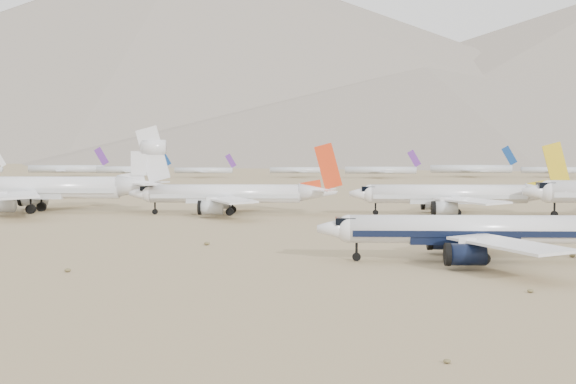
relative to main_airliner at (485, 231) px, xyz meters
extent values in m
plane|color=olive|center=(-10.74, 3.50, -4.34)|extent=(7000.00, 7000.00, 0.00)
cylinder|color=white|center=(-2.02, 0.00, 0.19)|extent=(33.32, 3.94, 3.94)
cube|color=black|center=(-2.02, 0.00, -0.30)|extent=(32.66, 4.00, 0.89)
sphere|color=white|center=(-18.68, 0.00, 0.19)|extent=(3.94, 3.94, 3.94)
cube|color=black|center=(-19.27, 0.00, 1.28)|extent=(2.76, 2.56, 0.98)
cube|color=white|center=(0.55, -11.69, -0.50)|extent=(12.87, 20.28, 0.62)
cylinder|color=black|center=(-3.87, -8.19, -2.27)|extent=(4.63, 2.84, 2.84)
cube|color=white|center=(0.55, 11.69, -0.50)|extent=(12.87, 20.28, 0.62)
cylinder|color=black|center=(-3.87, 8.19, -2.27)|extent=(4.63, 2.84, 2.84)
cylinder|color=black|center=(-17.69, 0.00, -3.75)|extent=(1.18, 0.49, 1.18)
cylinder|color=black|center=(-0.63, -2.76, -3.51)|extent=(1.65, 0.98, 1.65)
cylinder|color=black|center=(-0.63, 2.76, -3.51)|extent=(1.65, 0.98, 1.65)
sphere|color=white|center=(29.85, 73.71, 1.68)|extent=(5.23, 5.23, 5.23)
cube|color=black|center=(29.06, 73.71, 3.12)|extent=(3.66, 3.40, 1.31)
cylinder|color=black|center=(31.16, 73.71, -3.55)|extent=(1.57, 0.65, 1.57)
cylinder|color=white|center=(7.84, 78.95, 0.78)|extent=(36.59, 4.45, 4.45)
cube|color=silver|center=(7.84, 78.95, 0.22)|extent=(35.86, 4.51, 1.00)
sphere|color=white|center=(-10.45, 78.95, 0.78)|extent=(4.45, 4.45, 4.45)
cube|color=black|center=(-11.12, 78.95, 2.00)|extent=(3.11, 2.89, 1.11)
cone|color=white|center=(30.45, 78.95, 1.11)|extent=(9.15, 4.45, 4.45)
cube|color=white|center=(10.67, 66.05, 0.00)|extent=(14.13, 22.27, 0.69)
cube|color=white|center=(32.23, 74.72, 1.67)|extent=(5.81, 7.59, 0.27)
cylinder|color=silver|center=(5.81, 69.90, -2.01)|extent=(5.08, 3.20, 3.20)
cube|color=white|center=(10.67, 91.84, 0.00)|extent=(14.13, 22.27, 0.69)
cube|color=white|center=(32.23, 83.17, 1.67)|extent=(5.81, 7.59, 0.27)
cylinder|color=silver|center=(5.81, 88.00, -2.01)|extent=(5.08, 3.20, 3.20)
cube|color=gold|center=(33.00, 78.95, 7.45)|extent=(6.93, 0.36, 11.43)
cylinder|color=black|center=(-9.34, 78.95, -3.67)|extent=(1.33, 0.56, 1.33)
cylinder|color=black|center=(9.37, 75.84, -3.40)|extent=(1.87, 1.11, 1.87)
cylinder|color=black|center=(9.37, 82.06, -3.40)|extent=(1.87, 1.11, 1.87)
cylinder|color=white|center=(-45.33, 79.73, 0.73)|extent=(36.02, 4.40, 4.40)
cube|color=silver|center=(-45.33, 79.73, 0.18)|extent=(35.30, 4.47, 0.99)
sphere|color=white|center=(-63.34, 79.73, 0.73)|extent=(4.40, 4.40, 4.40)
cube|color=black|center=(-64.00, 79.73, 1.94)|extent=(3.08, 2.86, 1.10)
cone|color=white|center=(-23.07, 79.73, 1.06)|extent=(9.01, 4.40, 4.40)
cube|color=white|center=(-42.55, 67.02, -0.04)|extent=(13.91, 21.92, 0.68)
cube|color=white|center=(-21.32, 75.56, 1.61)|extent=(5.72, 7.48, 0.26)
cylinder|color=silver|center=(-47.33, 70.80, -2.03)|extent=(5.00, 3.17, 3.17)
cube|color=white|center=(-42.55, 92.43, -0.04)|extent=(13.91, 21.92, 0.68)
cube|color=white|center=(-21.32, 83.89, 1.61)|extent=(5.72, 7.48, 0.26)
cylinder|color=silver|center=(-47.33, 88.65, -2.03)|extent=(5.00, 3.17, 3.17)
cube|color=red|center=(-20.57, 79.73, 7.30)|extent=(6.83, 0.35, 11.25)
cylinder|color=black|center=(-62.24, 79.73, -3.68)|extent=(1.32, 0.55, 1.32)
cylinder|color=black|center=(-43.83, 76.64, -3.41)|extent=(1.85, 1.10, 1.85)
cylinder|color=black|center=(-43.83, 82.81, -3.41)|extent=(1.85, 1.10, 1.85)
cylinder|color=white|center=(-94.69, 84.20, 1.90)|extent=(45.30, 5.42, 5.42)
cube|color=silver|center=(-94.69, 84.20, 1.22)|extent=(44.39, 5.51, 1.22)
cone|color=white|center=(-66.69, 84.20, 2.31)|extent=(11.33, 5.42, 5.42)
cube|color=white|center=(-91.19, 68.27, 0.95)|extent=(17.50, 27.57, 0.84)
cube|color=white|center=(-64.49, 78.98, 2.99)|extent=(7.19, 9.40, 0.33)
cylinder|color=silver|center=(-97.21, 73.03, -1.49)|extent=(6.29, 3.91, 3.91)
cube|color=white|center=(-91.19, 100.12, 0.95)|extent=(17.50, 27.57, 0.84)
cube|color=white|center=(-64.49, 89.41, 2.99)|extent=(7.19, 9.40, 0.33)
cylinder|color=silver|center=(-97.21, 95.36, -1.49)|extent=(6.29, 3.91, 3.91)
cube|color=white|center=(-63.55, 84.20, 10.13)|extent=(8.59, 0.43, 14.15)
cylinder|color=white|center=(-63.23, 84.20, 11.88)|extent=(5.66, 3.51, 3.51)
cylinder|color=black|center=(-92.81, 80.40, -3.20)|extent=(2.28, 1.36, 2.28)
cylinder|color=black|center=(-92.81, 87.99, -3.20)|extent=(2.28, 1.36, 2.28)
cube|color=white|center=(-208.27, 350.49, 5.27)|extent=(6.63, 0.33, 8.35)
cylinder|color=silver|center=(-168.77, 348.46, 0.23)|extent=(43.90, 4.34, 4.34)
cube|color=#5F2A8C|center=(-148.12, 348.46, 7.57)|extent=(8.74, 0.43, 11.01)
cube|color=silver|center=(-168.77, 337.10, -0.42)|extent=(11.57, 20.21, 0.43)
cube|color=silver|center=(-168.77, 359.82, -0.42)|extent=(11.57, 20.21, 0.43)
cylinder|color=silver|center=(-127.84, 336.75, 0.02)|extent=(39.61, 3.91, 3.91)
cube|color=navy|center=(-109.20, 336.75, 6.64)|extent=(7.89, 0.39, 9.93)
cube|color=silver|center=(-127.84, 326.50, -0.57)|extent=(10.43, 18.23, 0.39)
cube|color=silver|center=(-127.84, 347.00, -0.57)|extent=(10.43, 18.23, 0.39)
cylinder|color=silver|center=(-87.28, 338.10, -0.32)|extent=(32.74, 3.24, 3.24)
cube|color=#5F2A8C|center=(-71.88, 338.10, 5.15)|extent=(6.52, 0.32, 8.21)
cube|color=silver|center=(-87.28, 329.63, -0.80)|extent=(8.62, 15.07, 0.32)
cube|color=silver|center=(-87.28, 346.58, -0.80)|extent=(8.62, 15.07, 0.32)
cylinder|color=silver|center=(-32.95, 342.27, -0.25)|extent=(34.20, 3.38, 3.38)
cube|color=white|center=(-16.85, 342.27, 5.47)|extent=(6.81, 0.34, 8.58)
cube|color=silver|center=(-32.95, 333.42, -0.75)|extent=(9.01, 15.74, 0.34)
cube|color=silver|center=(-32.95, 351.12, -0.75)|extent=(9.01, 15.74, 0.34)
cylinder|color=silver|center=(11.88, 333.71, 0.01)|extent=(39.29, 3.88, 3.88)
cube|color=#5F2A8C|center=(30.37, 333.71, 6.57)|extent=(7.83, 0.39, 9.86)
cube|color=silver|center=(11.88, 323.54, -0.58)|extent=(10.35, 18.09, 0.39)
cube|color=silver|center=(11.88, 343.88, -0.58)|extent=(10.35, 18.09, 0.39)
cylinder|color=silver|center=(64.96, 351.32, 0.34)|extent=(46.14, 4.56, 4.56)
cube|color=navy|center=(86.67, 351.32, 8.05)|extent=(9.19, 0.46, 11.57)
cube|color=silver|center=(64.96, 339.38, -0.34)|extent=(12.16, 21.24, 0.46)
cube|color=silver|center=(64.96, 363.26, -0.34)|extent=(12.16, 21.24, 0.46)
cylinder|color=silver|center=(109.90, 345.07, -0.17)|extent=(35.75, 3.53, 3.53)
cube|color=silver|center=(109.90, 335.81, -0.70)|extent=(9.42, 16.46, 0.35)
cube|color=silver|center=(109.90, 354.32, -0.70)|extent=(9.42, 16.46, 0.35)
cone|color=slate|center=(-310.74, 1693.50, 230.66)|extent=(2444.00, 2444.00, 470.00)
cone|color=slate|center=(189.26, 1483.50, 115.66)|extent=(1824.00, 1824.00, 240.00)
cone|color=slate|center=(139.26, 1103.50, 65.66)|extent=(1260.00, 1260.00, 140.00)
ellipsoid|color=brown|center=(-54.84, -11.40, -4.08)|extent=(0.84, 0.84, 0.46)
ellipsoid|color=brown|center=(-41.14, 17.90, -4.04)|extent=(0.98, 0.98, 0.54)
ellipsoid|color=brown|center=(-13.74, -53.50, -4.17)|extent=(0.56, 0.56, 0.31)
ellipsoid|color=brown|center=(-0.04, -24.20, -4.13)|extent=(0.70, 0.70, 0.39)
ellipsoid|color=brown|center=(13.66, 5.10, -4.08)|extent=(0.84, 0.84, 0.46)
camera|label=1|loc=(-23.20, -111.29, 11.14)|focal=50.00mm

